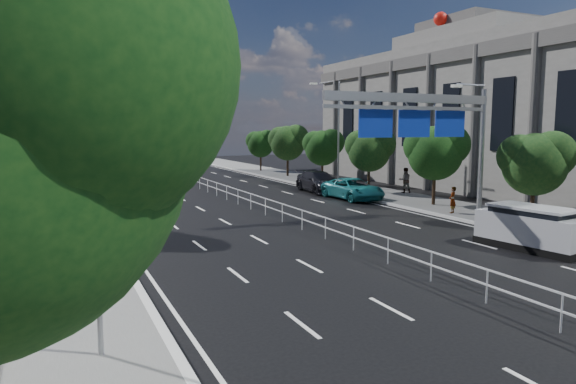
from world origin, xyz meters
TOP-DOWN VIEW (x-y plane):
  - ground at (0.00, 0.00)m, footprint 160.00×160.00m
  - sidewalk_near at (-11.50, 0.00)m, footprint 5.00×140.00m
  - kerb_near at (-9.00, 0.00)m, footprint 0.25×140.00m
  - median_fence at (0.00, 22.50)m, footprint 0.05×85.00m
  - toilet_sign at (-10.95, 0.00)m, footprint 1.62×0.18m
  - overhead_gantry at (6.74, 10.05)m, footprint 10.24×0.38m
  - streetlight_far at (10.50, 26.00)m, footprint 2.78×2.40m
  - civic_hall at (23.72, 22.00)m, footprint 14.40×36.00m
  - near_tree_back at (-11.94, 17.97)m, footprint 4.84×4.51m
  - far_tree_c at (11.24, 6.98)m, footprint 3.52×3.28m
  - far_tree_d at (11.25, 14.48)m, footprint 3.85×3.59m
  - far_tree_e at (11.25, 21.98)m, footprint 3.63×3.38m
  - far_tree_f at (11.24, 29.48)m, footprint 3.52×3.28m
  - far_tree_g at (11.25, 36.98)m, footprint 3.96×3.69m
  - far_tree_h at (11.24, 44.48)m, footprint 3.41×3.18m
  - white_minivan at (-7.84, 21.83)m, footprint 2.01×4.21m
  - red_bus at (-5.05, 44.44)m, footprint 4.00×12.14m
  - near_car_silver at (-3.37, 40.35)m, footprint 2.27×4.69m
  - near_car_dark at (-6.14, 56.76)m, footprint 1.85×4.54m
  - silver_minivan at (6.91, 3.45)m, footprint 2.43×4.59m
  - parked_car_teal at (8.30, 19.68)m, footprint 2.67×5.49m
  - parked_car_dark at (8.12, 24.44)m, footprint 2.74×5.84m
  - pedestrian_a at (9.89, 11.36)m, footprint 0.68×0.62m
  - pedestrian_b at (13.40, 20.31)m, footprint 1.15×1.05m

SIDE VIEW (x-z plane):
  - ground at x=0.00m, z-range 0.00..0.00m
  - sidewalk_near at x=-11.50m, z-range 0.00..0.14m
  - kerb_near at x=-9.00m, z-range -0.01..0.15m
  - median_fence at x=0.00m, z-range 0.01..1.04m
  - near_car_dark at x=-6.14m, z-range 0.00..1.46m
  - parked_car_teal at x=8.30m, z-range 0.00..1.50m
  - near_car_silver at x=-3.37m, z-range 0.00..1.55m
  - parked_car_dark at x=8.12m, z-range 0.00..1.65m
  - white_minivan at x=-7.84m, z-range -0.02..1.77m
  - silver_minivan at x=6.91m, z-range -0.02..1.81m
  - pedestrian_a at x=9.89m, z-range 0.14..1.69m
  - pedestrian_b at x=13.40m, z-range 0.14..2.07m
  - red_bus at x=-5.05m, z-range 0.08..3.64m
  - toilet_sign at x=-10.95m, z-range 0.77..5.11m
  - far_tree_h at x=11.24m, z-range 0.97..5.88m
  - far_tree_c at x=11.24m, z-range 0.95..5.90m
  - far_tree_f at x=11.24m, z-range 0.98..6.00m
  - far_tree_e at x=11.25m, z-range 0.99..6.12m
  - far_tree_d at x=11.25m, z-range 1.02..6.36m
  - far_tree_g at x=11.25m, z-range 1.03..6.48m
  - near_tree_back at x=-11.94m, z-range 1.27..7.96m
  - streetlight_far at x=10.50m, z-range 0.71..9.71m
  - overhead_gantry at x=6.74m, z-range 1.88..9.33m
  - civic_hall at x=23.72m, z-range -0.91..13.44m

